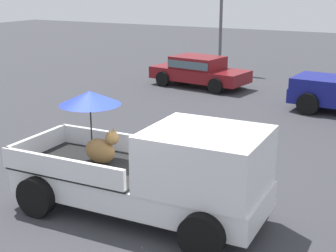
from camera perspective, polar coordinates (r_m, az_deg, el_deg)
The scene contains 4 objects.
ground_plane at distance 9.96m, azimuth -3.34°, elevation -10.04°, with size 80.00×80.00×0.00m, color #38383D.
pickup_truck_main at distance 9.38m, azimuth -1.11°, elevation -5.22°, with size 5.11×2.38×2.33m.
parked_sedan_near at distance 21.77m, azimuth 3.60°, elevation 6.53°, with size 4.49×2.40×1.33m.
motel_sign at distance 25.88m, azimuth 6.22°, elevation 14.10°, with size 1.40×0.16×4.93m.
Camera 1 is at (4.73, -7.57, 4.41)m, focal length 52.50 mm.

